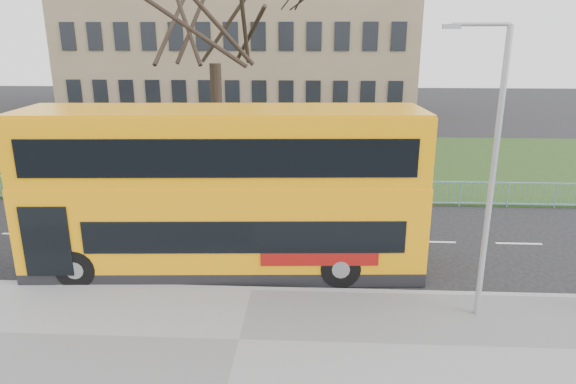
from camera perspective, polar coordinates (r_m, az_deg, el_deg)
The scene contains 8 objects.
ground at distance 16.37m, azimuth -3.39°, elevation -8.50°, with size 120.00×120.00×0.00m, color black.
kerb at distance 14.96m, azimuth -4.04°, elevation -10.80°, with size 80.00×0.20×0.14m, color gray.
grass_verge at distance 29.86m, azimuth -0.43°, elevation 3.42°, with size 80.00×15.40×0.08m, color #1D3212.
guard_railing at distance 22.31m, azimuth -1.59°, elevation 0.07°, with size 40.00×0.12×1.10m, color #70A9C8, non-canonical shape.
bare_tree at distance 25.13m, azimuth -8.21°, elevation 16.45°, with size 9.52×9.52×13.59m, color black, non-canonical shape.
civic_building at distance 50.13m, azimuth -4.98°, elevation 16.86°, with size 30.00×15.00×14.00m, color #7F6A50.
yellow_bus at distance 15.57m, azimuth -7.08°, elevation 0.53°, with size 11.96×3.49×4.95m.
street_lamp at distance 13.14m, azimuth 21.51°, elevation 2.74°, with size 1.52×0.34×7.20m.
Camera 1 is at (1.71, -14.68, 7.02)m, focal length 32.00 mm.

